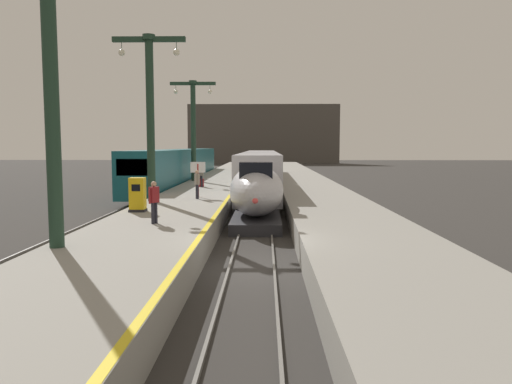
{
  "coord_description": "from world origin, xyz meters",
  "views": [
    {
      "loc": [
        0.45,
        -16.06,
        4.12
      ],
      "look_at": [
        -0.02,
        8.81,
        1.8
      ],
      "focal_mm": 34.55,
      "sensor_mm": 36.0,
      "label": 1
    }
  ],
  "objects": [
    {
      "name": "ground_plane",
      "position": [
        0.0,
        0.0,
        0.0
      ],
      "size": [
        260.0,
        260.0,
        0.0
      ],
      "primitive_type": "plane",
      "color": "#33302D"
    },
    {
      "name": "rail_main_right",
      "position": [
        0.75,
        27.5,
        0.06
      ],
      "size": [
        0.08,
        110.0,
        0.12
      ],
      "primitive_type": "cube",
      "color": "slate",
      "rests_on": "ground"
    },
    {
      "name": "rail_secondary_right",
      "position": [
        -7.35,
        27.5,
        0.06
      ],
      "size": [
        0.08,
        110.0,
        0.12
      ],
      "primitive_type": "cube",
      "color": "slate",
      "rests_on": "ground"
    },
    {
      "name": "rolling_suitcase",
      "position": [
        -4.42,
        21.05,
        1.35
      ],
      "size": [
        0.4,
        0.22,
        0.98
      ],
      "color": "maroon",
      "rests_on": "platform_left"
    },
    {
      "name": "ticket_machine_yellow",
      "position": [
        -5.55,
        6.82,
        1.79
      ],
      "size": [
        0.76,
        0.62,
        1.6
      ],
      "color": "yellow",
      "rests_on": "platform_left"
    },
    {
      "name": "terminus_back_wall",
      "position": [
        0.0,
        102.0,
        7.0
      ],
      "size": [
        36.0,
        2.0,
        14.0
      ],
      "primitive_type": "cube",
      "color": "#4C4742",
      "rests_on": "ground"
    },
    {
      "name": "station_column_mid",
      "position": [
        -5.9,
        11.23,
        6.54
      ],
      "size": [
        4.0,
        0.68,
        9.11
      ],
      "color": "#1E3828",
      "rests_on": "platform_left"
    },
    {
      "name": "rail_secondary_left",
      "position": [
        -8.85,
        27.5,
        0.06
      ],
      "size": [
        0.08,
        110.0,
        0.12
      ],
      "primitive_type": "cube",
      "color": "slate",
      "rests_on": "ground"
    },
    {
      "name": "platform_right",
      "position": [
        4.05,
        24.75,
        0.53
      ],
      "size": [
        4.8,
        110.0,
        1.05
      ],
      "primitive_type": "cube",
      "color": "gray",
      "rests_on": "ground"
    },
    {
      "name": "station_column_near",
      "position": [
        -5.9,
        -1.39,
        7.27
      ],
      "size": [
        4.0,
        0.68,
        10.5
      ],
      "color": "#1E3828",
      "rests_on": "platform_left"
    },
    {
      "name": "departure_info_board",
      "position": [
        -3.62,
        13.56,
        2.56
      ],
      "size": [
        0.9,
        0.1,
        2.12
      ],
      "color": "maroon",
      "rests_on": "platform_left"
    },
    {
      "name": "passenger_far_waiting",
      "position": [
        -3.95,
        3.23,
        2.04
      ],
      "size": [
        0.38,
        0.5,
        1.69
      ],
      "color": "#23232D",
      "rests_on": "platform_left"
    },
    {
      "name": "station_column_far",
      "position": [
        -5.9,
        27.49,
        6.35
      ],
      "size": [
        4.0,
        0.68,
        8.77
      ],
      "color": "#1E3828",
      "rests_on": "platform_left"
    },
    {
      "name": "highspeed_train_main",
      "position": [
        0.0,
        24.57,
        1.92
      ],
      "size": [
        2.92,
        38.5,
        3.6
      ],
      "color": "silver",
      "rests_on": "ground"
    },
    {
      "name": "platform_left_safety_stripe",
      "position": [
        -1.77,
        24.75,
        1.05
      ],
      "size": [
        0.2,
        107.8,
        0.01
      ],
      "primitive_type": "cube",
      "color": "yellow",
      "rests_on": "platform_left"
    },
    {
      "name": "passenger_mid_platform",
      "position": [
        -3.53,
        12.46,
        2.04
      ],
      "size": [
        0.37,
        0.52,
        1.69
      ],
      "color": "#23232D",
      "rests_on": "platform_left"
    },
    {
      "name": "passenger_near_edge",
      "position": [
        -4.42,
        20.98,
        2.04
      ],
      "size": [
        0.44,
        0.42,
        1.69
      ],
      "color": "#23232D",
      "rests_on": "platform_left"
    },
    {
      "name": "platform_left",
      "position": [
        -4.05,
        24.75,
        0.53
      ],
      "size": [
        4.8,
        110.0,
        1.05
      ],
      "primitive_type": "cube",
      "color": "gray",
      "rests_on": "ground"
    },
    {
      "name": "regional_train_adjacent",
      "position": [
        -8.1,
        33.83,
        2.13
      ],
      "size": [
        2.85,
        36.6,
        3.8
      ],
      "color": "#145660",
      "rests_on": "ground"
    },
    {
      "name": "rail_main_left",
      "position": [
        -0.75,
        27.5,
        0.06
      ],
      "size": [
        0.08,
        110.0,
        0.12
      ],
      "primitive_type": "cube",
      "color": "slate",
      "rests_on": "ground"
    }
  ]
}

